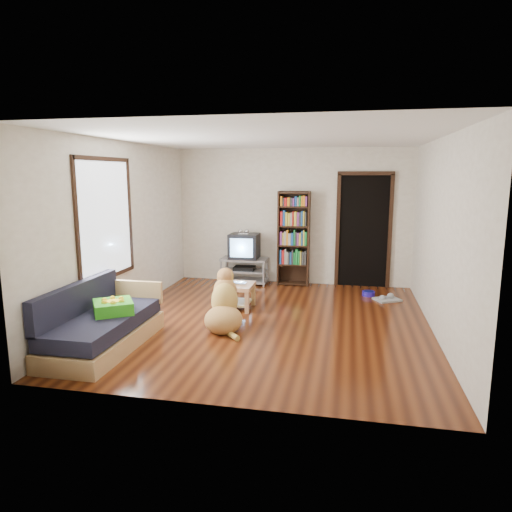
% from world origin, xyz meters
% --- Properties ---
extents(ground, '(5.00, 5.00, 0.00)m').
position_xyz_m(ground, '(0.00, 0.00, 0.00)').
color(ground, '#5E2910').
rests_on(ground, ground).
extents(ceiling, '(5.00, 5.00, 0.00)m').
position_xyz_m(ceiling, '(0.00, 0.00, 2.60)').
color(ceiling, white).
rests_on(ceiling, ground).
extents(wall_back, '(4.50, 0.00, 4.50)m').
position_xyz_m(wall_back, '(0.00, 2.50, 1.30)').
color(wall_back, silver).
rests_on(wall_back, ground).
extents(wall_front, '(4.50, 0.00, 4.50)m').
position_xyz_m(wall_front, '(0.00, -2.50, 1.30)').
color(wall_front, silver).
rests_on(wall_front, ground).
extents(wall_left, '(0.00, 5.00, 5.00)m').
position_xyz_m(wall_left, '(-2.25, 0.00, 1.30)').
color(wall_left, silver).
rests_on(wall_left, ground).
extents(wall_right, '(0.00, 5.00, 5.00)m').
position_xyz_m(wall_right, '(2.25, 0.00, 1.30)').
color(wall_right, silver).
rests_on(wall_right, ground).
extents(green_cushion, '(0.63, 0.63, 0.15)m').
position_xyz_m(green_cushion, '(-1.75, -1.29, 0.50)').
color(green_cushion, green).
rests_on(green_cushion, sofa).
extents(laptop, '(0.33, 0.22, 0.03)m').
position_xyz_m(laptop, '(-0.65, 0.53, 0.41)').
color(laptop, '#B5B4B9').
rests_on(laptop, coffee_table).
extents(dog_bowl, '(0.22, 0.22, 0.08)m').
position_xyz_m(dog_bowl, '(1.46, 1.77, 0.04)').
color(dog_bowl, '#25169A').
rests_on(dog_bowl, ground).
extents(grey_rag, '(0.50, 0.47, 0.03)m').
position_xyz_m(grey_rag, '(1.76, 1.52, 0.01)').
color(grey_rag, gray).
rests_on(grey_rag, ground).
extents(window, '(0.03, 1.46, 1.70)m').
position_xyz_m(window, '(-2.23, -0.50, 1.50)').
color(window, white).
rests_on(window, wall_left).
extents(doorway, '(1.03, 0.05, 2.19)m').
position_xyz_m(doorway, '(1.35, 2.48, 1.12)').
color(doorway, black).
rests_on(doorway, wall_back).
extents(tv_stand, '(0.90, 0.45, 0.50)m').
position_xyz_m(tv_stand, '(-0.90, 2.25, 0.27)').
color(tv_stand, '#99999E').
rests_on(tv_stand, ground).
extents(crt_tv, '(0.55, 0.52, 0.58)m').
position_xyz_m(crt_tv, '(-0.90, 2.27, 0.74)').
color(crt_tv, black).
rests_on(crt_tv, tv_stand).
extents(bookshelf, '(0.60, 0.30, 1.80)m').
position_xyz_m(bookshelf, '(0.05, 2.34, 1.00)').
color(bookshelf, black).
rests_on(bookshelf, ground).
extents(sofa, '(0.80, 1.80, 0.80)m').
position_xyz_m(sofa, '(-1.87, -1.38, 0.26)').
color(sofa, tan).
rests_on(sofa, ground).
extents(coffee_table, '(0.55, 0.55, 0.40)m').
position_xyz_m(coffee_table, '(-0.65, 0.56, 0.28)').
color(coffee_table, tan).
rests_on(coffee_table, ground).
extents(dog, '(0.62, 0.97, 0.84)m').
position_xyz_m(dog, '(-0.58, -0.38, 0.31)').
color(dog, '#C37D4B').
rests_on(dog, ground).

